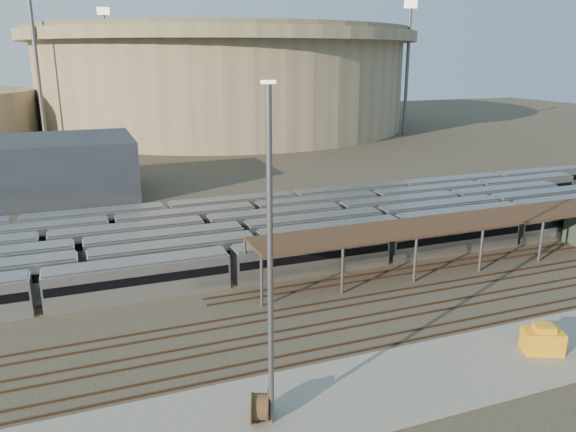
# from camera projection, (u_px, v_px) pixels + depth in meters

# --- Properties ---
(ground) EXTENTS (420.00, 420.00, 0.00)m
(ground) POSITION_uv_depth(u_px,v_px,m) (342.00, 299.00, 55.77)
(ground) COLOR #383026
(ground) RESTS_ON ground
(apron) EXTENTS (50.00, 9.00, 0.20)m
(apron) POSITION_uv_depth(u_px,v_px,m) (373.00, 389.00, 40.57)
(apron) COLOR gray
(apron) RESTS_ON ground
(subway_trains) EXTENTS (127.52, 23.90, 3.60)m
(subway_trains) POSITION_uv_depth(u_px,v_px,m) (249.00, 233.00, 70.52)
(subway_trains) COLOR silver
(subway_trains) RESTS_ON ground
(inspection_shed) EXTENTS (60.30, 6.00, 5.30)m
(inspection_shed) POSITION_uv_depth(u_px,v_px,m) (498.00, 218.00, 65.55)
(inspection_shed) COLOR #56565B
(inspection_shed) RESTS_ON ground
(empty_tracks) EXTENTS (170.00, 9.62, 0.18)m
(empty_tracks) POSITION_uv_depth(u_px,v_px,m) (367.00, 320.00, 51.26)
(empty_tracks) COLOR #4C3323
(empty_tracks) RESTS_ON ground
(stadium) EXTENTS (124.00, 124.00, 32.50)m
(stadium) POSITION_uv_depth(u_px,v_px,m) (223.00, 76.00, 185.37)
(stadium) COLOR gray
(stadium) RESTS_ON ground
(service_building) EXTENTS (42.00, 20.00, 10.00)m
(service_building) POSITION_uv_depth(u_px,v_px,m) (1.00, 171.00, 91.66)
(service_building) COLOR #1E232D
(service_building) RESTS_ON ground
(floodlight_0) EXTENTS (4.00, 1.00, 38.40)m
(floodlight_0) POSITION_uv_depth(u_px,v_px,m) (37.00, 66.00, 138.37)
(floodlight_0) COLOR #56565B
(floodlight_0) RESTS_ON ground
(floodlight_2) EXTENTS (4.00, 1.00, 38.40)m
(floodlight_2) POSITION_uv_depth(u_px,v_px,m) (407.00, 64.00, 163.82)
(floodlight_2) COLOR #56565B
(floodlight_2) RESTS_ON ground
(floodlight_3) EXTENTS (4.00, 1.00, 38.40)m
(floodlight_3) POSITION_uv_depth(u_px,v_px,m) (108.00, 63.00, 190.10)
(floodlight_3) COLOR #56565B
(floodlight_3) RESTS_ON ground
(cable_reel_east) EXTENTS (1.83, 2.34, 2.07)m
(cable_reel_east) POSITION_uv_depth(u_px,v_px,m) (260.00, 406.00, 36.73)
(cable_reel_east) COLOR brown
(cable_reel_east) RESTS_ON apron
(yard_light_pole) EXTENTS (0.80, 0.36, 21.87)m
(yard_light_pole) POSITION_uv_depth(u_px,v_px,m) (270.00, 265.00, 33.78)
(yard_light_pole) COLOR #56565B
(yard_light_pole) RESTS_ON apron
(yellow_equipment) EXTENTS (3.52, 2.93, 1.89)m
(yellow_equipment) POSITION_uv_depth(u_px,v_px,m) (542.00, 341.00, 45.28)
(yellow_equipment) COLOR orange
(yellow_equipment) RESTS_ON apron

